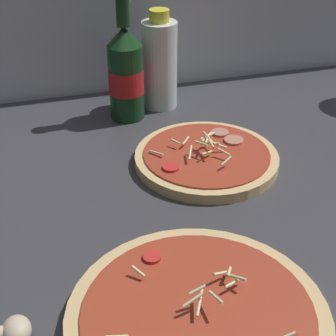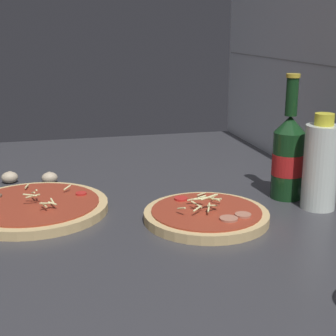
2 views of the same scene
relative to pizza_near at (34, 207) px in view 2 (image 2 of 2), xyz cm
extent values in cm
cube|color=#38383D|center=(11.52, 21.76, -2.28)|extent=(160.00, 90.00, 2.50)
cylinder|color=tan|center=(0.02, 0.03, -0.13)|extent=(29.65, 29.65, 1.80)
cylinder|color=#9E3823|center=(0.02, 0.03, 0.92)|extent=(26.09, 26.09, 0.30)
cylinder|color=red|center=(-2.68, 9.69, 1.27)|extent=(2.30, 2.30, 0.40)
cylinder|color=beige|center=(5.08, 3.61, 2.24)|extent=(1.29, 1.75, 0.67)
cylinder|color=beige|center=(-5.08, 6.95, 2.01)|extent=(1.51, 1.78, 0.90)
cylinder|color=beige|center=(3.97, 3.68, 2.25)|extent=(2.07, 0.96, 0.96)
cylinder|color=beige|center=(-0.62, 0.04, 2.88)|extent=(2.56, 0.84, 1.16)
cylinder|color=beige|center=(5.00, 2.00, 2.05)|extent=(2.52, 1.21, 0.37)
cylinder|color=beige|center=(1.79, -0.57, 3.20)|extent=(0.87, 2.76, 1.02)
cylinder|color=beige|center=(-9.38, -1.46, 1.66)|extent=(2.38, 0.91, 0.37)
cylinder|color=beige|center=(5.44, 2.34, 2.48)|extent=(1.80, 2.38, 1.02)
cylinder|color=beige|center=(0.12, -0.07, 2.40)|extent=(1.85, 2.95, 1.30)
cylinder|color=beige|center=(0.11, 0.67, 3.61)|extent=(2.02, 0.51, 0.91)
cylinder|color=tan|center=(12.80, 32.30, -0.13)|extent=(24.20, 24.20, 1.81)
cylinder|color=#9E3823|center=(12.80, 32.30, 0.93)|extent=(21.29, 21.29, 0.30)
cylinder|color=#B7755B|center=(18.65, 34.69, 1.28)|extent=(3.38, 3.38, 0.40)
cylinder|color=red|center=(5.63, 29.21, 1.28)|extent=(2.75, 2.75, 0.40)
cylinder|color=#B7755B|center=(17.42, 37.97, 1.28)|extent=(3.07, 3.07, 0.40)
cylinder|color=beige|center=(13.38, 33.70, 3.43)|extent=(2.97, 1.37, 0.57)
cylinder|color=beige|center=(12.15, 30.53, 2.15)|extent=(2.53, 1.79, 0.99)
cylinder|color=beige|center=(14.82, 32.09, 2.32)|extent=(2.66, 1.39, 1.16)
cylinder|color=beige|center=(11.92, 31.68, 3.38)|extent=(1.78, 2.32, 0.49)
cylinder|color=beige|center=(13.09, 32.56, 3.75)|extent=(0.98, 3.35, 0.93)
cylinder|color=beige|center=(13.95, 33.11, 2.33)|extent=(1.96, 2.59, 1.15)
cylinder|color=beige|center=(14.11, 26.94, 2.37)|extent=(2.16, 1.26, 1.07)
cylinder|color=beige|center=(12.71, 32.24, 3.60)|extent=(1.35, 1.99, 0.47)
cylinder|color=beige|center=(14.81, 29.82, 2.29)|extent=(1.72, 2.17, 0.76)
cylinder|color=beige|center=(9.45, 31.04, 2.34)|extent=(1.64, 3.02, 1.25)
cylinder|color=beige|center=(8.31, 35.49, 2.19)|extent=(1.37, 1.74, 0.52)
cylinder|color=beige|center=(12.99, 30.94, 3.53)|extent=(0.49, 2.71, 0.43)
cylinder|color=beige|center=(4.50, 33.89, 1.51)|extent=(2.04, 2.42, 0.55)
cylinder|color=beige|center=(10.09, 35.41, 2.12)|extent=(1.76, 1.60, 0.92)
cylinder|color=beige|center=(13.18, 33.53, 3.38)|extent=(2.55, 2.08, 0.82)
cylinder|color=#143819|center=(3.91, 53.48, 6.24)|extent=(6.71, 6.71, 14.54)
cone|color=#143819|center=(3.91, 53.48, 15.29)|extent=(6.71, 6.71, 3.57)
cylinder|color=#143819|center=(3.91, 53.48, 21.05)|extent=(2.55, 2.55, 7.94)
cylinder|color=gold|center=(3.91, 53.48, 25.41)|extent=(2.93, 2.93, 0.80)
cylinder|color=red|center=(3.91, 53.48, 6.53)|extent=(6.78, 6.78, 4.65)
cylinder|color=silver|center=(11.38, 56.86, 7.63)|extent=(7.02, 7.02, 17.33)
cylinder|color=yellow|center=(11.38, 56.86, 17.48)|extent=(3.86, 3.86, 2.36)
cylinder|color=beige|center=(-23.55, -5.68, 0.34)|extent=(1.76, 1.76, 1.76)
ellipsoid|color=#C6B293|center=(-21.99, -5.68, 0.34)|extent=(3.32, 3.91, 2.74)
cylinder|color=beige|center=(-20.99, 3.58, 0.30)|extent=(1.71, 1.71, 1.71)
ellipsoid|color=#C6B293|center=(-19.47, 3.58, 0.30)|extent=(3.23, 3.80, 2.66)
camera|label=1|loc=(-14.38, -37.19, 44.62)|focal=55.00mm
camera|label=2|loc=(101.39, 2.63, 35.44)|focal=55.00mm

